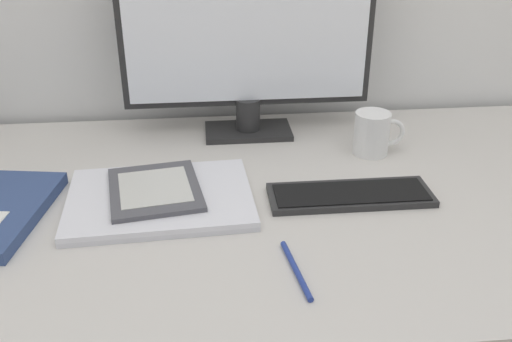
% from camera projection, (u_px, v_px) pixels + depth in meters
% --- Properties ---
extents(desk, '(1.51, 0.79, 0.71)m').
position_uv_depth(desk, '(258.00, 341.00, 1.21)').
color(desk, beige).
rests_on(desk, ground_plane).
extents(monitor, '(0.54, 0.11, 0.50)m').
position_uv_depth(monitor, '(247.00, 17.00, 1.18)').
color(monitor, '#262626').
rests_on(monitor, desk).
extents(keyboard, '(0.30, 0.10, 0.01)m').
position_uv_depth(keyboard, '(350.00, 195.00, 1.03)').
color(keyboard, '#282828').
rests_on(keyboard, desk).
extents(laptop, '(0.34, 0.26, 0.02)m').
position_uv_depth(laptop, '(160.00, 199.00, 1.02)').
color(laptop, silver).
rests_on(laptop, desk).
extents(ereader, '(0.18, 0.21, 0.01)m').
position_uv_depth(ereader, '(155.00, 189.00, 1.02)').
color(ereader, '#4C4C51').
rests_on(ereader, laptop).
extents(coffee_mug, '(0.11, 0.07, 0.09)m').
position_uv_depth(coffee_mug, '(373.00, 133.00, 1.19)').
color(coffee_mug, white).
rests_on(coffee_mug, desk).
extents(pen, '(0.03, 0.14, 0.01)m').
position_uv_depth(pen, '(296.00, 270.00, 0.84)').
color(pen, navy).
rests_on(pen, desk).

